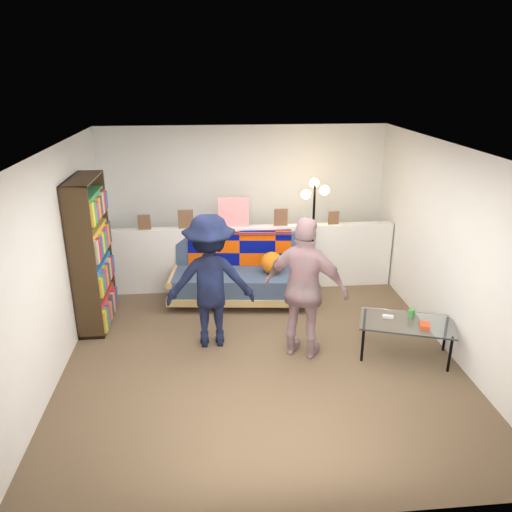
% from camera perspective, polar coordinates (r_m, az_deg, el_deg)
% --- Properties ---
extents(ground, '(5.00, 5.00, 0.00)m').
position_cam_1_polar(ground, '(6.19, 0.35, -10.45)').
color(ground, brown).
rests_on(ground, ground).
extents(room_shell, '(4.60, 5.05, 2.45)m').
position_cam_1_polar(room_shell, '(5.97, -0.06, 5.83)').
color(room_shell, silver).
rests_on(room_shell, ground).
extents(half_wall_ledge, '(4.45, 0.15, 1.00)m').
position_cam_1_polar(half_wall_ledge, '(7.59, -0.99, -0.19)').
color(half_wall_ledge, silver).
rests_on(half_wall_ledge, ground).
extents(ledge_decor, '(2.97, 0.02, 0.45)m').
position_cam_1_polar(ledge_decor, '(7.35, -2.78, 4.63)').
color(ledge_decor, brown).
rests_on(ledge_decor, half_wall_ledge).
extents(futon_sofa, '(2.07, 1.15, 0.85)m').
position_cam_1_polar(futon_sofa, '(7.27, -1.79, -2.04)').
color(futon_sofa, tan).
rests_on(futon_sofa, ground).
extents(bookshelf, '(0.33, 0.98, 1.96)m').
position_cam_1_polar(bookshelf, '(6.75, -18.28, -0.24)').
color(bookshelf, black).
rests_on(bookshelf, ground).
extents(coffee_table, '(1.19, 0.89, 0.55)m').
position_cam_1_polar(coffee_table, '(6.10, 16.89, -7.47)').
color(coffee_table, black).
rests_on(coffee_table, ground).
extents(floor_lamp, '(0.39, 0.31, 1.72)m').
position_cam_1_polar(floor_lamp, '(7.36, 6.62, 4.86)').
color(floor_lamp, black).
rests_on(floor_lamp, ground).
extents(person_left, '(1.07, 0.63, 1.65)m').
position_cam_1_polar(person_left, '(5.96, -5.25, -2.90)').
color(person_left, black).
rests_on(person_left, ground).
extents(person_right, '(1.07, 0.81, 1.68)m').
position_cam_1_polar(person_right, '(5.72, 5.64, -3.80)').
color(person_right, '#CB8390').
rests_on(person_right, ground).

